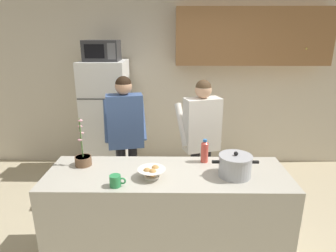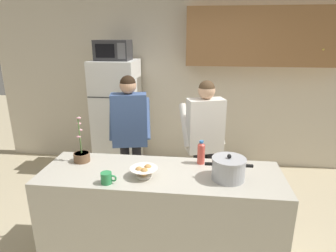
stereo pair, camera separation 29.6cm
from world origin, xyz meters
TOP-DOWN VIEW (x-y plane):
  - back_wall_unit at (0.29, 2.24)m, footprint 6.00×0.48m
  - kitchen_island at (0.00, 0.00)m, footprint 2.12×0.68m
  - refrigerator at (-0.93, 1.85)m, footprint 0.64×0.68m
  - microwave at (-0.93, 1.83)m, footprint 0.48×0.37m
  - person_near_pot at (-0.51, 0.94)m, footprint 0.56×0.49m
  - person_by_sink at (0.38, 0.88)m, footprint 0.57×0.52m
  - cooking_pot at (0.57, -0.05)m, footprint 0.39×0.28m
  - coffee_mug at (-0.41, -0.24)m, footprint 0.13×0.09m
  - bread_bowl at (-0.13, -0.10)m, footprint 0.24×0.24m
  - bottle_near_edge at (0.35, 0.22)m, footprint 0.07×0.07m
  - potted_orchid at (-0.78, 0.14)m, footprint 0.15×0.15m

SIDE VIEW (x-z plane):
  - kitchen_island at x=0.00m, z-range 0.00..0.92m
  - refrigerator at x=-0.93m, z-range 0.00..1.71m
  - coffee_mug at x=-0.41m, z-range 0.92..1.02m
  - bread_bowl at x=-0.13m, z-range 0.92..1.02m
  - potted_orchid at x=-0.78m, z-range 0.76..1.21m
  - person_by_sink at x=0.38m, z-range 0.19..1.79m
  - person_near_pot at x=-0.51m, z-range 0.20..1.83m
  - cooking_pot at x=0.57m, z-range 0.90..1.13m
  - bottle_near_edge at x=0.35m, z-range 0.92..1.14m
  - back_wall_unit at x=0.29m, z-range 0.18..2.78m
  - microwave at x=-0.93m, z-range 1.71..1.99m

